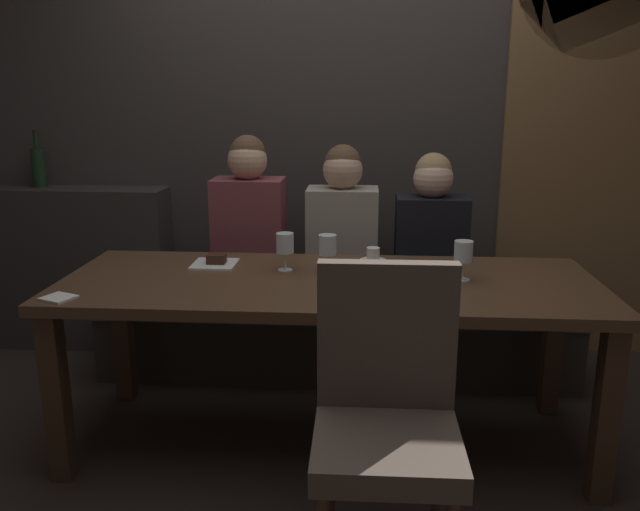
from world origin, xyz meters
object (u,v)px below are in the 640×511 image
(espresso_cup, at_px, (373,256))
(dining_table, at_px, (329,300))
(diner_redhead, at_px, (249,221))
(wine_glass_center_back, at_px, (285,245))
(diner_bearded, at_px, (342,226))
(wine_bottle_dark_red, at_px, (39,166))
(banquette_bench, at_px, (336,334))
(diner_far_end, at_px, (431,230))
(chair_near_side, at_px, (387,403))
(dessert_plate, at_px, (215,262))
(wine_glass_far_left, at_px, (463,252))
(wine_glass_far_right, at_px, (328,247))

(espresso_cup, bearing_deg, dining_table, -121.21)
(diner_redhead, height_order, wine_glass_center_back, diner_redhead)
(diner_bearded, bearing_deg, wine_glass_center_back, -111.42)
(wine_bottle_dark_red, bearing_deg, espresso_cup, -21.61)
(banquette_bench, xyz_separation_m, wine_bottle_dark_red, (-1.74, 0.36, 0.84))
(wine_glass_center_back, bearing_deg, diner_redhead, 114.48)
(wine_bottle_dark_red, bearing_deg, diner_far_end, -9.09)
(chair_near_side, height_order, dessert_plate, chair_near_side)
(diner_bearded, xyz_separation_m, espresso_cup, (0.15, -0.39, -0.05))
(banquette_bench, height_order, wine_glass_center_back, wine_glass_center_back)
(dining_table, relative_size, wine_glass_far_left, 13.41)
(diner_bearded, height_order, wine_glass_far_right, diner_bearded)
(wine_glass_far_left, height_order, wine_glass_far_right, same)
(dining_table, xyz_separation_m, diner_redhead, (-0.45, 0.68, 0.19))
(diner_redhead, distance_m, wine_glass_far_left, 1.19)
(dessert_plate, bearing_deg, espresso_cup, 9.46)
(wine_glass_center_back, bearing_deg, wine_glass_far_left, -7.31)
(dining_table, relative_size, wine_glass_center_back, 13.41)
(wine_bottle_dark_red, distance_m, espresso_cup, 2.09)
(wine_glass_far_left, bearing_deg, banquette_bench, 129.03)
(wine_bottle_dark_red, bearing_deg, banquette_bench, -11.80)
(wine_bottle_dark_red, distance_m, wine_glass_far_right, 1.99)
(wine_glass_far_right, distance_m, espresso_cup, 0.29)
(wine_glass_far_left, xyz_separation_m, dessert_plate, (-1.06, 0.16, -0.10))
(wine_glass_center_back, height_order, espresso_cup, wine_glass_center_back)
(chair_near_side, distance_m, wine_glass_center_back, 0.99)
(diner_redhead, distance_m, dessert_plate, 0.51)
(diner_bearded, relative_size, wine_glass_far_left, 4.78)
(banquette_bench, bearing_deg, wine_glass_far_left, -50.97)
(diner_redhead, xyz_separation_m, wine_bottle_dark_red, (-1.29, 0.38, 0.23))
(diner_bearded, bearing_deg, wine_bottle_dark_red, 168.29)
(wine_bottle_dark_red, height_order, dessert_plate, wine_bottle_dark_red)
(espresso_cup, bearing_deg, chair_near_side, -87.97)
(diner_bearded, distance_m, wine_glass_center_back, 0.62)
(chair_near_side, bearing_deg, espresso_cup, 92.03)
(diner_bearded, distance_m, diner_far_end, 0.45)
(banquette_bench, relative_size, dessert_plate, 13.16)
(wine_glass_far_left, bearing_deg, wine_glass_far_right, 172.43)
(dining_table, relative_size, wine_glass_far_right, 13.41)
(chair_near_side, bearing_deg, dining_table, 106.92)
(dining_table, bearing_deg, diner_far_end, 55.81)
(diner_redhead, height_order, wine_bottle_dark_red, diner_redhead)
(banquette_bench, bearing_deg, chair_near_side, -81.23)
(wine_bottle_dark_red, relative_size, espresso_cup, 2.72)
(chair_near_side, distance_m, dessert_plate, 1.18)
(banquette_bench, bearing_deg, espresso_cup, -65.29)
(dining_table, xyz_separation_m, diner_far_end, (0.48, 0.71, 0.15))
(wine_glass_far_left, distance_m, dessert_plate, 1.08)
(diner_bearded, bearing_deg, banquette_bench, 173.95)
(wine_glass_far_right, bearing_deg, diner_bearded, 86.07)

